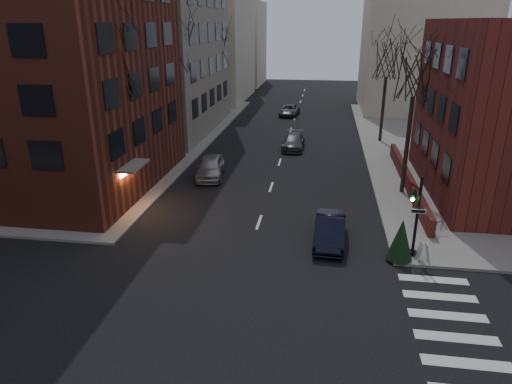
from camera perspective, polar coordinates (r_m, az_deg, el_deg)
ground at (r=16.33m, az=-6.02°, el=-21.27°), size 160.00×160.00×0.00m
sidewalk_far_left at (r=53.88m, az=-28.88°, el=6.52°), size 44.00×44.00×0.15m
building_left_brick at (r=33.98m, az=-26.26°, el=15.46°), size 15.00×15.00×18.00m
low_wall_right at (r=32.91m, az=18.44°, el=1.44°), size 0.35×16.00×1.00m
building_distant_la at (r=69.21m, az=-7.30°, el=18.93°), size 14.00×16.00×18.00m
building_distant_ra at (r=62.86m, az=20.03°, el=16.85°), size 14.00×14.00×16.00m
building_distant_lb at (r=85.38m, az=-2.71°, el=18.02°), size 10.00×12.00×14.00m
traffic_signal at (r=23.02m, az=19.26°, el=-3.53°), size 0.76×0.44×4.00m
tree_left_a at (r=28.54m, az=-17.38°, el=14.91°), size 4.18×4.18×10.26m
tree_left_b at (r=39.67m, az=-9.84°, el=17.52°), size 4.40×4.40×10.80m
tree_left_c at (r=53.19m, az=-4.98°, el=17.50°), size 3.96×3.96×9.72m
tree_right_a at (r=30.34m, az=19.38°, el=14.13°), size 3.96×3.96×9.72m
tree_right_b at (r=44.17m, az=16.14°, el=15.60°), size 3.74×3.74×9.18m
streetlamp_near at (r=36.25m, az=-10.42°, el=9.75°), size 0.36×0.36×6.28m
streetlamp_far at (r=55.34m, az=-3.75°, el=13.71°), size 0.36×0.36×6.28m
parked_sedan at (r=23.98m, az=9.23°, el=-4.73°), size 1.70×4.41×1.43m
car_lane_silver at (r=33.72m, az=-5.74°, el=3.11°), size 2.42×4.80×1.57m
car_lane_gray at (r=41.46m, az=4.71°, el=6.31°), size 1.96×4.62×1.33m
car_lane_far at (r=56.65m, az=4.19°, el=10.17°), size 2.44×4.72×1.27m
sandwich_board at (r=23.22m, az=20.19°, el=-6.98°), size 0.45×0.61×0.93m
evergreen_shrub at (r=22.76m, az=17.67°, el=-5.65°), size 1.62×1.62×2.05m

